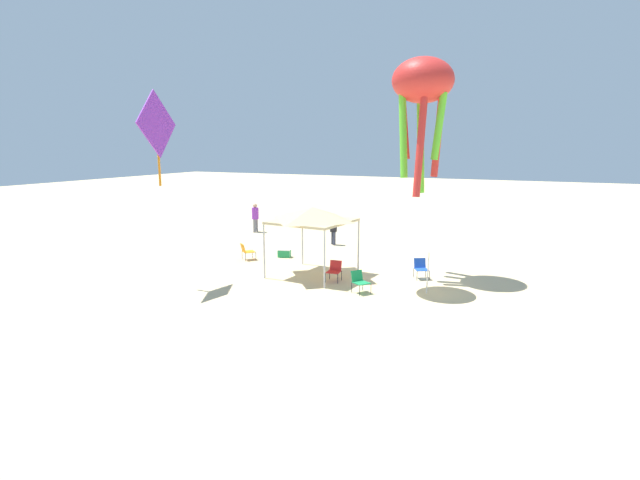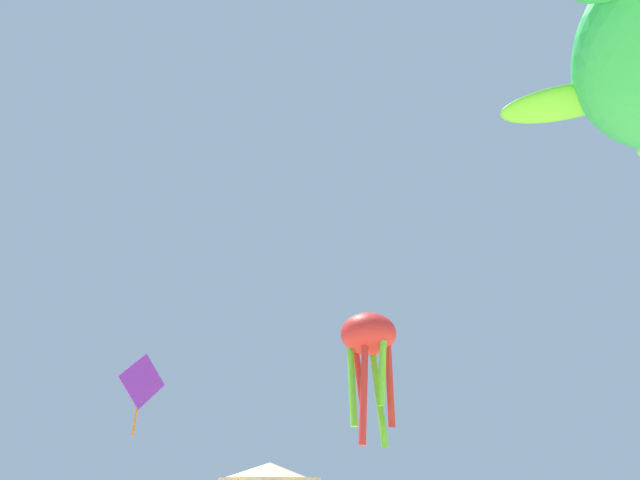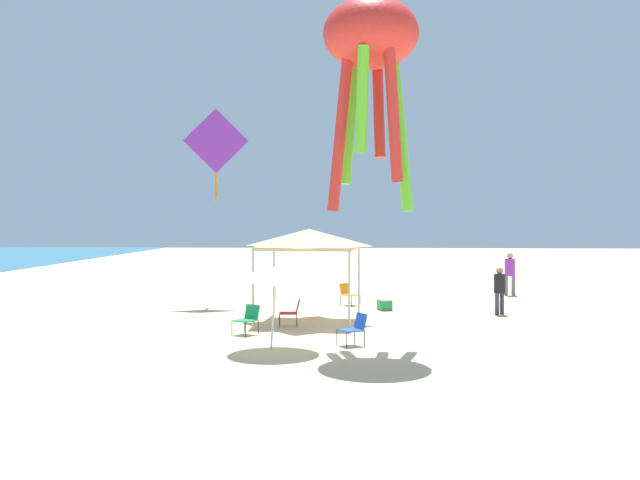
{
  "view_description": "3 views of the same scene",
  "coord_description": "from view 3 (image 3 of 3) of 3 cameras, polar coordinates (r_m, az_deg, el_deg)",
  "views": [
    {
      "loc": [
        -6.14,
        22.28,
        5.51
      ],
      "look_at": [
        2.37,
        3.87,
        1.6
      ],
      "focal_mm": 27.97,
      "sensor_mm": 36.0,
      "label": 1
    },
    {
      "loc": [
        -12.48,
        17.68,
        2.25
      ],
      "look_at": [
        -2.7,
        6.72,
        10.23
      ],
      "focal_mm": 24.97,
      "sensor_mm": 36.0,
      "label": 2
    },
    {
      "loc": [
        -19.35,
        2.24,
        3.22
      ],
      "look_at": [
        1.47,
        3.25,
        2.62
      ],
      "focal_mm": 39.26,
      "sensor_mm": 36.0,
      "label": 3
    }
  ],
  "objects": [
    {
      "name": "beach_umbrella",
      "position": [
        17.26,
        -3.53,
        -2.74
      ],
      "size": [
        2.2,
        2.22,
        2.17
      ],
      "color": "silver",
      "rests_on": "ground"
    },
    {
      "name": "person_watching_sky",
      "position": [
        24.55,
        14.43,
        -3.7
      ],
      "size": [
        0.38,
        0.38,
        1.62
      ],
      "rotation": [
        0.0,
        0.0,
        5.48
      ],
      "color": "#33384C",
      "rests_on": "ground"
    },
    {
      "name": "person_beachcomber",
      "position": [
        30.87,
        15.22,
        -2.38
      ],
      "size": [
        0.43,
        0.49,
        1.83
      ],
      "rotation": [
        0.0,
        0.0,
        4.82
      ],
      "color": "slate",
      "rests_on": "ground"
    },
    {
      "name": "folding_chair_left_of_tent",
      "position": [
        19.87,
        -5.89,
        -6.3
      ],
      "size": [
        0.81,
        0.78,
        0.82
      ],
      "rotation": [
        0.0,
        0.0,
        4.12
      ],
      "color": "black",
      "rests_on": "ground"
    },
    {
      "name": "folding_chair_near_cooler",
      "position": [
        18.06,
        2.85,
        -7.1
      ],
      "size": [
        0.76,
        0.8,
        0.82
      ],
      "rotation": [
        0.0,
        0.0,
        3.66
      ],
      "color": "black",
      "rests_on": "ground"
    },
    {
      "name": "folding_chair_facing_ocean",
      "position": [
        26.43,
        2.3,
        -4.31
      ],
      "size": [
        0.79,
        0.81,
        0.82
      ],
      "rotation": [
        0.0,
        0.0,
        5.61
      ],
      "color": "black",
      "rests_on": "ground"
    },
    {
      "name": "kite_diamond_purple",
      "position": [
        27.42,
        -8.48,
        7.73
      ],
      "size": [
        0.42,
        2.47,
        3.56
      ],
      "rotation": [
        0.0,
        0.0,
        1.78
      ],
      "color": "purple"
    },
    {
      "name": "cooler_box",
      "position": [
        25.14,
        5.29,
        -5.25
      ],
      "size": [
        0.7,
        0.56,
        0.4
      ],
      "color": "#1E8C4C",
      "rests_on": "ground"
    },
    {
      "name": "ground",
      "position": [
        19.75,
        9.33,
        -7.9
      ],
      "size": [
        120.0,
        120.0,
        0.1
      ],
      "primitive_type": "cube",
      "color": "#D6BC8C"
    },
    {
      "name": "canopy_tent",
      "position": [
        22.22,
        -0.92,
        0.04
      ],
      "size": [
        3.26,
        3.29,
        2.93
      ],
      "rotation": [
        0.0,
        0.0,
        -0.11
      ],
      "color": "#B7B7BC",
      "rests_on": "ground"
    },
    {
      "name": "folding_chair_right_of_tent",
      "position": [
        21.22,
        -2.29,
        -5.78
      ],
      "size": [
        0.59,
        0.67,
        0.82
      ],
      "rotation": [
        0.0,
        0.0,
        3.23
      ],
      "color": "black",
      "rests_on": "ground"
    },
    {
      "name": "kite_octopus_red",
      "position": [
        18.71,
        4.17,
        15.56
      ],
      "size": [
        2.47,
        2.47,
        5.48
      ],
      "rotation": [
        0.0,
        0.0,
        5.99
      ],
      "color": "red"
    }
  ]
}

